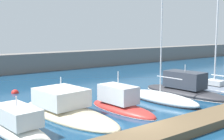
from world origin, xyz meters
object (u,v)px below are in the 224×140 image
Objects in this scene: sailboat_slate_eighth at (216,88)px; mooring_buoy_red at (15,93)px; motorboat_ivory_third at (16,127)px; motorboat_red_fifth at (121,104)px; motorboat_charcoal_seventh at (185,88)px; sailboat_white_sixth at (162,98)px; motorboat_sand_fourth at (66,109)px.

sailboat_slate_eighth reaches higher than mooring_buoy_red.
motorboat_red_fifth reaches higher than motorboat_ivory_third.
motorboat_red_fifth is 11.85m from mooring_buoy_red.
motorboat_charcoal_seventh is 4.19m from sailboat_slate_eighth.
motorboat_red_fifth is 8.39m from motorboat_charcoal_seventh.
motorboat_ivory_third is 8.21m from motorboat_red_fifth.
motorboat_red_fifth is (8.20, 0.38, 0.04)m from motorboat_ivory_third.
mooring_buoy_red is (-12.63, 10.45, -0.59)m from motorboat_charcoal_seventh.
motorboat_charcoal_seventh reaches higher than motorboat_ivory_third.
motorboat_red_fifth is at bearing 89.97° from motorboat_charcoal_seventh.
mooring_buoy_red is at bearing 18.12° from motorboat_red_fifth.
sailboat_white_sixth is at bearing -51.37° from mooring_buoy_red.
motorboat_ivory_third is 4.57m from motorboat_sand_fourth.
motorboat_charcoal_seventh is (3.79, 0.61, 0.30)m from sailboat_white_sixth.
motorboat_sand_fourth is (4.22, 1.75, -0.00)m from motorboat_ivory_third.
sailboat_white_sixth is 0.98× the size of sailboat_slate_eighth.
motorboat_ivory_third is 16.60m from motorboat_charcoal_seventh.
motorboat_sand_fourth is 14.46× the size of mooring_buoy_red.
motorboat_ivory_third is 20.70m from sailboat_slate_eighth.
motorboat_sand_fourth is 0.68× the size of sailboat_white_sixth.
sailboat_slate_eighth is (20.69, 0.32, -0.16)m from motorboat_ivory_third.
motorboat_red_fifth is (3.98, -1.37, 0.04)m from motorboat_sand_fourth.
sailboat_slate_eighth is at bearing -103.09° from motorboat_charcoal_seventh.
sailboat_white_sixth reaches higher than motorboat_ivory_third.
motorboat_charcoal_seventh is (12.35, -0.78, 0.17)m from motorboat_sand_fourth.
motorboat_sand_fourth is at bearing 67.98° from motorboat_red_fifth.
sailboat_slate_eighth is at bearing -93.68° from sailboat_white_sixth.
motorboat_ivory_third is 0.75× the size of motorboat_sand_fourth.
sailboat_white_sixth is at bearing -93.12° from motorboat_red_fifth.
mooring_buoy_red is (-8.84, 11.06, -0.29)m from sailboat_white_sixth.
motorboat_charcoal_seventh is at bearing 79.09° from sailboat_slate_eighth.
motorboat_sand_fourth is at bearing -88.33° from mooring_buoy_red.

